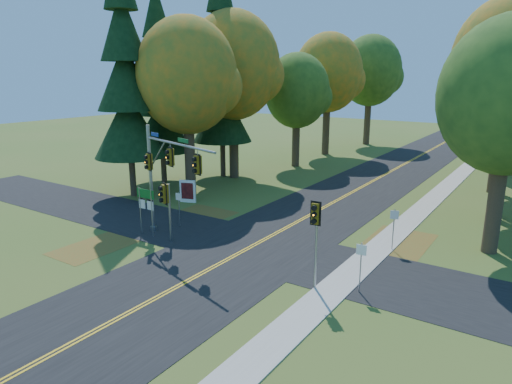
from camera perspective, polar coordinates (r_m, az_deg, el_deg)
The scene contains 28 objects.
ground at distance 25.07m, azimuth -3.06°, elevation -8.18°, with size 160.00×160.00×0.00m, color #405F21.
road_main at distance 25.07m, azimuth -3.06°, elevation -8.16°, with size 8.00×160.00×0.02m, color black.
road_cross at distance 26.57m, azimuth -0.46°, elevation -6.79°, with size 60.00×6.00×0.02m, color black.
centerline_left at distance 25.12m, azimuth -3.25°, elevation -8.08°, with size 0.10×160.00×0.01m, color gold.
centerline_right at distance 25.01m, azimuth -2.88°, elevation -8.18°, with size 0.10×160.00×0.01m, color gold.
sidewalk_east at distance 22.21m, azimuth 10.12°, elevation -11.43°, with size 1.60×160.00×0.06m, color #9E998E.
leaf_patch_w_near at distance 31.87m, azimuth -8.13°, elevation -3.28°, with size 4.00×6.00×0.00m, color brown.
leaf_patch_e at distance 27.24m, azimuth 16.46°, elevation -6.88°, with size 3.50×8.00×0.00m, color brown.
leaf_patch_w_far at distance 28.15m, azimuth -19.26°, elevation -6.41°, with size 3.00×5.00×0.00m, color brown.
tree_w_a at distance 37.47m, azimuth -8.46°, elevation 14.09°, with size 8.00×8.00×14.15m.
tree_e_a at distance 27.35m, azimuth 29.30°, elevation 10.33°, with size 7.20×7.20×12.73m.
tree_w_b at distance 43.20m, azimuth -2.75°, elevation 15.43°, with size 8.60×8.60×15.38m.
tree_w_c at distance 48.96m, azimuth 5.25°, elevation 12.44°, with size 6.80×6.80×11.91m.
tree_e_c at distance 42.35m, azimuth 29.25°, elevation 14.09°, with size 8.80×8.80×15.79m.
tree_w_d at distance 56.97m, azimuth 9.11°, elevation 14.45°, with size 8.20×8.20×14.56m.
tree_e_d at distance 51.55m, azimuth 29.19°, elevation 11.14°, with size 7.00×7.00×12.32m.
tree_w_e at distance 66.59m, azimuth 14.19°, elevation 14.44°, with size 8.40×8.40×14.97m.
pine_a at distance 37.52m, azimuth -15.94°, elevation 13.24°, with size 5.60×5.60×19.48m.
pine_b at distance 42.04m, azimuth -11.93°, elevation 12.16°, with size 5.60×5.60×17.31m.
pine_c at distance 43.74m, azimuth -4.36°, elevation 14.51°, with size 5.60×5.60×20.56m.
traffic_mast at distance 27.14m, azimuth -11.49°, elevation 2.87°, with size 7.12×2.39×6.72m.
east_signal_pole at distance 20.44m, azimuth 7.46°, elevation -3.91°, with size 0.50×0.57×4.28m.
ped_signal_pole at distance 26.94m, azimuth -11.26°, elevation -0.78°, with size 0.53×0.65×3.62m.
route_sign_cluster at distance 28.54m, azimuth -13.60°, elevation -1.25°, with size 1.40×0.10×3.00m.
info_kiosk at distance 35.68m, azimuth -8.53°, elevation 0.08°, with size 1.25×0.58×1.75m.
reg_sign_e_north at distance 26.64m, azimuth 16.86°, elevation -3.63°, with size 0.45×0.18×2.42m.
reg_sign_e_south at distance 21.19m, azimuth 12.98°, elevation -8.13°, with size 0.46×0.09×2.40m.
reg_sign_w at distance 29.97m, azimuth -9.62°, elevation -1.35°, with size 0.44×0.07×2.30m.
Camera 1 is at (13.96, -18.45, 9.66)m, focal length 32.00 mm.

